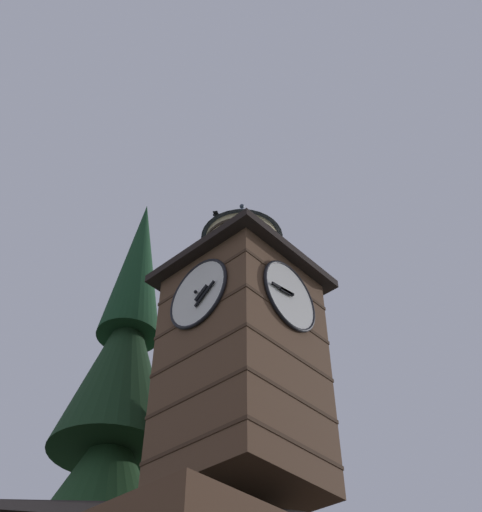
% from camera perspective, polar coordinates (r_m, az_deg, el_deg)
% --- Properties ---
extents(clock_tower, '(4.11, 4.11, 9.96)m').
position_cam_1_polar(clock_tower, '(17.64, 0.10, -7.77)').
color(clock_tower, brown).
rests_on(clock_tower, building_main).
extents(flying_bird_high, '(0.51, 0.45, 0.14)m').
position_cam_1_polar(flying_bird_high, '(29.30, 2.10, 1.35)').
color(flying_bird_high, black).
extents(flying_bird_low, '(0.52, 0.44, 0.16)m').
position_cam_1_polar(flying_bird_low, '(26.68, -2.26, 3.73)').
color(flying_bird_low, black).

